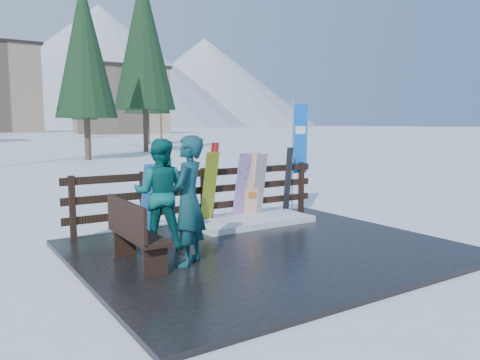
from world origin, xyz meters
TOP-DOWN VIEW (x-y plane):
  - ground at (0.00, 0.00)m, footprint 700.00×700.00m
  - deck at (0.00, 0.00)m, footprint 6.00×5.00m
  - fence at (0.00, 2.20)m, footprint 5.60×0.10m
  - snow_patch at (0.82, 1.60)m, footprint 2.50×1.00m
  - bench at (-2.23, 0.19)m, footprint 0.41×1.50m
  - snowboard_0 at (-1.28, 1.98)m, footprint 0.27×0.35m
  - snowboard_1 at (-0.46, 1.98)m, footprint 0.27×0.29m
  - snowboard_2 at (0.01, 1.98)m, footprint 0.28×0.38m
  - snowboard_3 at (0.77, 1.98)m, footprint 0.26×0.34m
  - snowboard_4 at (1.23, 1.98)m, footprint 0.28×0.25m
  - snowboard_5 at (1.05, 1.98)m, footprint 0.33×0.19m
  - ski_pair_a at (0.12, 2.05)m, footprint 0.17×0.30m
  - ski_pair_b at (2.08, 2.05)m, footprint 0.17×0.17m
  - rental_flag at (2.54, 2.25)m, footprint 0.45×0.04m
  - person_front at (-1.52, -0.14)m, footprint 0.81×0.79m
  - person_back at (-1.48, 0.97)m, footprint 1.11×1.05m
  - trees at (4.63, 47.19)m, footprint 41.95×68.60m

SIDE VIEW (x-z plane):
  - ground at x=0.00m, z-range 0.00..0.00m
  - deck at x=0.00m, z-range 0.00..0.08m
  - snow_patch at x=0.82m, z-range 0.08..0.20m
  - bench at x=-2.23m, z-range 0.11..1.08m
  - snowboard_1 at x=-0.46m, z-range 0.08..1.40m
  - fence at x=0.00m, z-range 0.16..1.31m
  - snowboard_0 at x=-1.28m, z-range 0.08..1.40m
  - snowboard_4 at x=1.23m, z-range 0.08..1.50m
  - snowboard_3 at x=0.77m, z-range 0.08..1.53m
  - snowboard_5 at x=1.05m, z-range 0.08..1.53m
  - snowboard_2 at x=0.01m, z-range 0.08..1.58m
  - ski_pair_b at x=2.08m, z-range 0.08..1.61m
  - ski_pair_a at x=0.12m, z-range 0.08..1.75m
  - person_back at x=-1.48m, z-range 0.08..1.89m
  - person_front at x=-1.52m, z-range 0.08..1.96m
  - rental_flag at x=2.54m, z-range 0.39..2.99m
  - trees at x=4.63m, z-range -0.59..12.33m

